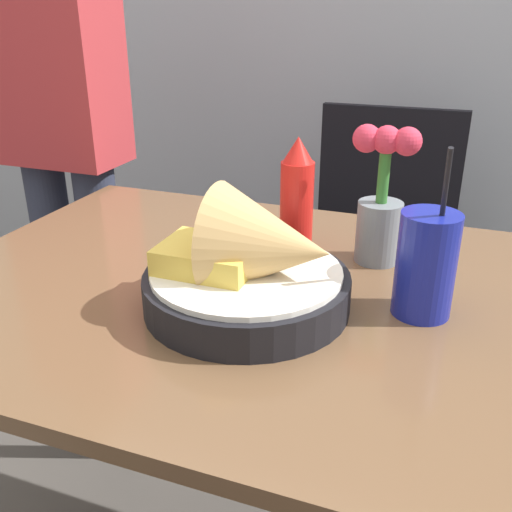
{
  "coord_description": "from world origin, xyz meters",
  "views": [
    {
      "loc": [
        0.27,
        -0.75,
        1.18
      ],
      "look_at": [
        0.0,
        -0.02,
        0.83
      ],
      "focal_mm": 40.0,
      "sensor_mm": 36.0,
      "label": 1
    }
  ],
  "objects_px": {
    "food_basket": "(255,269)",
    "flower_vase": "(381,203)",
    "ketchup_bottle": "(297,196)",
    "drink_cup": "(426,267)",
    "chair_far_window": "(378,247)",
    "person_standing": "(58,102)"
  },
  "relations": [
    {
      "from": "food_basket",
      "to": "flower_vase",
      "type": "height_order",
      "value": "flower_vase"
    },
    {
      "from": "ketchup_bottle",
      "to": "flower_vase",
      "type": "xyz_separation_m",
      "value": [
        0.15,
        -0.01,
        0.01
      ]
    },
    {
      "from": "drink_cup",
      "to": "flower_vase",
      "type": "relative_size",
      "value": 1.07
    },
    {
      "from": "ketchup_bottle",
      "to": "drink_cup",
      "type": "bearing_deg",
      "value": -35.35
    },
    {
      "from": "chair_far_window",
      "to": "food_basket",
      "type": "relative_size",
      "value": 3.1
    },
    {
      "from": "drink_cup",
      "to": "person_standing",
      "type": "xyz_separation_m",
      "value": [
        -0.96,
        0.46,
        0.11
      ]
    },
    {
      "from": "chair_far_window",
      "to": "ketchup_bottle",
      "type": "relative_size",
      "value": 4.58
    },
    {
      "from": "drink_cup",
      "to": "person_standing",
      "type": "distance_m",
      "value": 1.07
    },
    {
      "from": "chair_far_window",
      "to": "person_standing",
      "type": "distance_m",
      "value": 0.95
    },
    {
      "from": "chair_far_window",
      "to": "ketchup_bottle",
      "type": "bearing_deg",
      "value": -96.5
    },
    {
      "from": "ketchup_bottle",
      "to": "person_standing",
      "type": "relative_size",
      "value": 0.12
    },
    {
      "from": "flower_vase",
      "to": "person_standing",
      "type": "xyz_separation_m",
      "value": [
        -0.87,
        0.3,
        0.07
      ]
    },
    {
      "from": "chair_far_window",
      "to": "ketchup_bottle",
      "type": "height_order",
      "value": "ketchup_bottle"
    },
    {
      "from": "drink_cup",
      "to": "person_standing",
      "type": "relative_size",
      "value": 0.15
    },
    {
      "from": "food_basket",
      "to": "drink_cup",
      "type": "distance_m",
      "value": 0.24
    },
    {
      "from": "flower_vase",
      "to": "person_standing",
      "type": "height_order",
      "value": "person_standing"
    },
    {
      "from": "flower_vase",
      "to": "person_standing",
      "type": "relative_size",
      "value": 0.14
    },
    {
      "from": "ketchup_bottle",
      "to": "drink_cup",
      "type": "distance_m",
      "value": 0.29
    },
    {
      "from": "flower_vase",
      "to": "chair_far_window",
      "type": "bearing_deg",
      "value": 96.91
    },
    {
      "from": "food_basket",
      "to": "ketchup_bottle",
      "type": "relative_size",
      "value": 1.48
    },
    {
      "from": "chair_far_window",
      "to": "drink_cup",
      "type": "bearing_deg",
      "value": -78.17
    },
    {
      "from": "food_basket",
      "to": "ketchup_bottle",
      "type": "bearing_deg",
      "value": 92.49
    }
  ]
}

